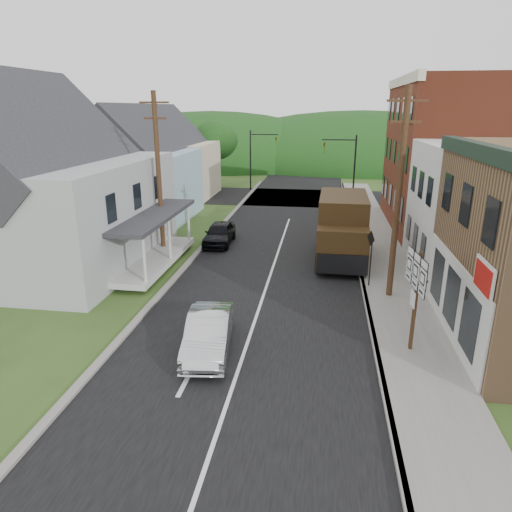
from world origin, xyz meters
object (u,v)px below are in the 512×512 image
at_px(silver_sedan, 209,333).
at_px(route_sign_cluster, 415,287).
at_px(dark_sedan, 219,234).
at_px(warning_sign, 371,251).
at_px(delivery_van, 342,229).

distance_m(silver_sedan, route_sign_cluster, 7.18).
xyz_separation_m(dark_sedan, warning_sign, (8.57, -6.17, 1.18)).
relative_size(dark_sedan, delivery_van, 0.62).
bearing_deg(dark_sedan, silver_sedan, -79.85).
height_order(silver_sedan, warning_sign, warning_sign).
xyz_separation_m(silver_sedan, route_sign_cluster, (6.90, 0.94, 1.75)).
distance_m(dark_sedan, route_sign_cluster, 15.41).
bearing_deg(route_sign_cluster, delivery_van, 94.77).
height_order(delivery_van, route_sign_cluster, route_sign_cluster).
relative_size(dark_sedan, route_sign_cluster, 1.13).
bearing_deg(silver_sedan, delivery_van, 58.92).
bearing_deg(delivery_van, warning_sign, -72.90).
height_order(silver_sedan, delivery_van, delivery_van).
relative_size(delivery_van, route_sign_cluster, 1.82).
height_order(dark_sedan, warning_sign, warning_sign).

